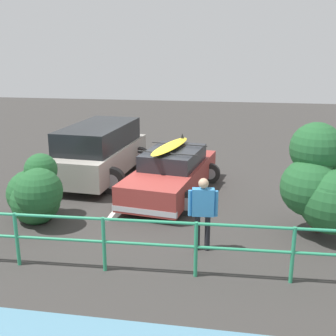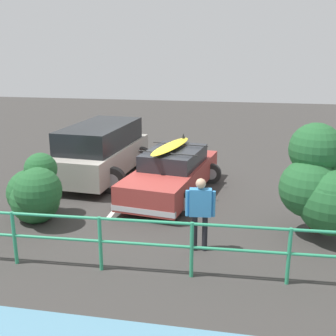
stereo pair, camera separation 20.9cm
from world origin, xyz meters
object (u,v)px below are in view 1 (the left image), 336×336
Objects in this scene: sedan_car at (172,173)px; bush_near_right at (36,193)px; person_bystander at (203,208)px; suv_car at (100,151)px; bush_near_left at (322,185)px.

sedan_car is 3.85m from bush_near_right.
person_bystander is 4.19m from bush_near_right.
bush_near_right reaches higher than sedan_car.
suv_car is 3.64m from bush_near_right.
sedan_car is 2.95× the size of person_bystander.
sedan_car is at bearing 156.19° from suv_car.
sedan_car is at bearing -70.85° from person_bystander.
bush_near_left is 6.64m from bush_near_right.
person_bystander is at bearing 25.45° from bush_near_left.
bush_near_right is (6.61, 0.33, -0.45)m from bush_near_left.
person_bystander is 0.62× the size of bush_near_left.
person_bystander is 2.80m from bush_near_left.
sedan_car is 4.32m from bush_near_left.
suv_car reaches higher than bush_near_right.
sedan_car is 1.00× the size of suv_car.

